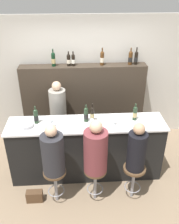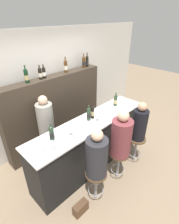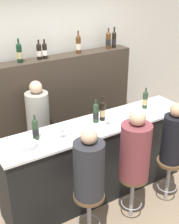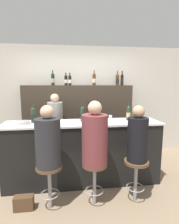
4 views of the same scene
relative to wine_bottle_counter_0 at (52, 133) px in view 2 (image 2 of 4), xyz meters
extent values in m
plane|color=#8C755B|center=(0.82, -0.34, -1.21)|extent=(16.00, 16.00, 0.00)
cube|color=beige|center=(0.82, 1.28, 0.09)|extent=(6.40, 0.05, 2.60)
cube|color=black|center=(0.82, -0.06, -0.69)|extent=(2.61, 0.55, 1.05)
cube|color=white|center=(0.82, -0.06, -0.15)|extent=(2.65, 0.59, 0.03)
cube|color=#382D23|center=(0.82, 1.05, -0.36)|extent=(2.48, 0.28, 1.69)
cylinder|color=#233823|center=(0.00, 0.00, -0.02)|extent=(0.07, 0.07, 0.22)
cylinder|color=black|center=(0.00, 0.00, -0.03)|extent=(0.08, 0.08, 0.09)
sphere|color=#233823|center=(0.00, 0.00, 0.09)|extent=(0.07, 0.07, 0.07)
cylinder|color=#233823|center=(0.00, 0.00, 0.14)|extent=(0.02, 0.02, 0.08)
cylinder|color=#233823|center=(0.82, 0.00, -0.02)|extent=(0.07, 0.07, 0.22)
cylinder|color=black|center=(0.82, 0.00, -0.03)|extent=(0.07, 0.07, 0.09)
sphere|color=#233823|center=(0.82, 0.00, 0.09)|extent=(0.07, 0.07, 0.07)
cylinder|color=#233823|center=(0.82, 0.00, 0.14)|extent=(0.02, 0.02, 0.07)
cylinder|color=black|center=(0.93, 0.00, -0.02)|extent=(0.07, 0.07, 0.23)
cylinder|color=tan|center=(0.93, 0.00, -0.03)|extent=(0.07, 0.07, 0.09)
sphere|color=black|center=(0.93, 0.00, 0.10)|extent=(0.07, 0.07, 0.07)
cylinder|color=black|center=(0.93, 0.00, 0.16)|extent=(0.02, 0.02, 0.09)
cylinder|color=#233823|center=(1.64, 0.00, -0.02)|extent=(0.07, 0.07, 0.21)
cylinder|color=tan|center=(1.64, 0.00, -0.03)|extent=(0.07, 0.07, 0.09)
sphere|color=#233823|center=(1.64, 0.00, 0.08)|extent=(0.07, 0.07, 0.07)
cylinder|color=#233823|center=(1.64, 0.00, 0.13)|extent=(0.02, 0.02, 0.07)
cylinder|color=black|center=(0.26, 1.05, 0.60)|extent=(0.07, 0.07, 0.23)
cylinder|color=tan|center=(0.26, 1.05, 0.58)|extent=(0.08, 0.08, 0.09)
sphere|color=black|center=(0.26, 1.05, 0.71)|extent=(0.07, 0.07, 0.07)
cylinder|color=black|center=(0.26, 1.05, 0.77)|extent=(0.02, 0.02, 0.09)
cylinder|color=black|center=(0.55, 1.05, 0.58)|extent=(0.07, 0.07, 0.19)
cylinder|color=beige|center=(0.55, 1.05, 0.57)|extent=(0.07, 0.07, 0.08)
sphere|color=black|center=(0.55, 1.05, 0.68)|extent=(0.07, 0.07, 0.07)
cylinder|color=black|center=(0.55, 1.05, 0.72)|extent=(0.02, 0.02, 0.07)
cylinder|color=black|center=(0.64, 1.05, 0.58)|extent=(0.07, 0.07, 0.19)
cylinder|color=white|center=(0.64, 1.05, 0.57)|extent=(0.07, 0.07, 0.08)
sphere|color=black|center=(0.64, 1.05, 0.67)|extent=(0.07, 0.07, 0.07)
cylinder|color=black|center=(0.64, 1.05, 0.72)|extent=(0.02, 0.02, 0.07)
cylinder|color=#4C2D14|center=(1.19, 1.05, 0.60)|extent=(0.07, 0.07, 0.23)
cylinder|color=beige|center=(1.19, 1.05, 0.59)|extent=(0.08, 0.08, 0.09)
sphere|color=#4C2D14|center=(1.19, 1.05, 0.71)|extent=(0.07, 0.07, 0.07)
cylinder|color=#4C2D14|center=(1.19, 1.05, 0.77)|extent=(0.02, 0.02, 0.09)
cylinder|color=#4C2D14|center=(1.74, 1.05, 0.59)|extent=(0.08, 0.08, 0.22)
cylinder|color=black|center=(1.74, 1.05, 0.58)|extent=(0.08, 0.08, 0.09)
sphere|color=#4C2D14|center=(1.74, 1.05, 0.71)|extent=(0.08, 0.08, 0.08)
cylinder|color=#4C2D14|center=(1.74, 1.05, 0.77)|extent=(0.02, 0.02, 0.09)
cylinder|color=black|center=(1.85, 1.05, 0.59)|extent=(0.07, 0.07, 0.22)
cylinder|color=black|center=(1.85, 1.05, 0.58)|extent=(0.07, 0.07, 0.09)
sphere|color=black|center=(1.85, 1.05, 0.70)|extent=(0.07, 0.07, 0.07)
cylinder|color=black|center=(1.85, 1.05, 0.76)|extent=(0.02, 0.02, 0.10)
cylinder|color=silver|center=(0.26, -0.14, -0.13)|extent=(0.07, 0.07, 0.00)
cylinder|color=silver|center=(0.26, -0.14, -0.09)|extent=(0.01, 0.01, 0.08)
sphere|color=silver|center=(0.26, -0.14, -0.01)|extent=(0.08, 0.08, 0.08)
cylinder|color=silver|center=(0.91, -0.14, -0.13)|extent=(0.06, 0.06, 0.00)
cylinder|color=silver|center=(0.91, -0.14, -0.10)|extent=(0.01, 0.01, 0.06)
sphere|color=silver|center=(0.91, -0.14, -0.03)|extent=(0.08, 0.08, 0.08)
cylinder|color=silver|center=(1.28, -0.14, -0.13)|extent=(0.07, 0.07, 0.00)
cylinder|color=silver|center=(1.28, -0.14, -0.09)|extent=(0.01, 0.01, 0.07)
sphere|color=silver|center=(1.28, -0.14, -0.03)|extent=(0.06, 0.06, 0.06)
cylinder|color=#B7B7BC|center=(-0.14, -0.11, -0.10)|extent=(0.21, 0.21, 0.05)
cylinder|color=gray|center=(0.30, -0.68, -0.92)|extent=(0.05, 0.05, 0.58)
torus|color=gray|center=(0.30, -0.68, -1.01)|extent=(0.26, 0.26, 0.02)
cylinder|color=brown|center=(0.30, -0.68, -0.61)|extent=(0.35, 0.35, 0.04)
cylinder|color=#28282D|center=(0.30, -0.68, -0.26)|extent=(0.34, 0.34, 0.65)
sphere|color=#D8AD8C|center=(0.30, -0.68, 0.15)|extent=(0.17, 0.17, 0.17)
cylinder|color=gray|center=(0.93, -0.68, -0.92)|extent=(0.05, 0.05, 0.58)
torus|color=gray|center=(0.93, -0.68, -1.01)|extent=(0.26, 0.26, 0.02)
cylinder|color=brown|center=(0.93, -0.68, -0.61)|extent=(0.35, 0.35, 0.04)
cylinder|color=brown|center=(0.93, -0.68, -0.25)|extent=(0.36, 0.36, 0.69)
sphere|color=#D8AD8C|center=(0.93, -0.68, 0.19)|extent=(0.19, 0.19, 0.19)
cylinder|color=gray|center=(1.54, -0.68, -0.92)|extent=(0.05, 0.05, 0.58)
torus|color=gray|center=(1.54, -0.68, -1.01)|extent=(0.26, 0.26, 0.02)
cylinder|color=brown|center=(1.54, -0.68, -0.61)|extent=(0.35, 0.35, 0.04)
cylinder|color=black|center=(1.54, -0.68, -0.27)|extent=(0.29, 0.29, 0.63)
sphere|color=tan|center=(1.54, -0.68, 0.13)|extent=(0.17, 0.17, 0.17)
cylinder|color=gray|center=(0.31, 0.69, -0.53)|extent=(0.32, 0.32, 1.35)
sphere|color=#D8AD8C|center=(0.31, 0.69, 0.23)|extent=(0.17, 0.17, 0.17)
cube|color=#513823|center=(-0.06, -0.68, -1.11)|extent=(0.26, 0.12, 0.20)
camera|label=1|loc=(0.65, -3.56, 2.07)|focal=40.00mm
camera|label=2|loc=(-1.16, -1.95, 1.61)|focal=28.00mm
camera|label=3|loc=(-1.13, -2.98, 1.70)|focal=50.00mm
camera|label=4|loc=(0.56, -2.95, 0.50)|focal=28.00mm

